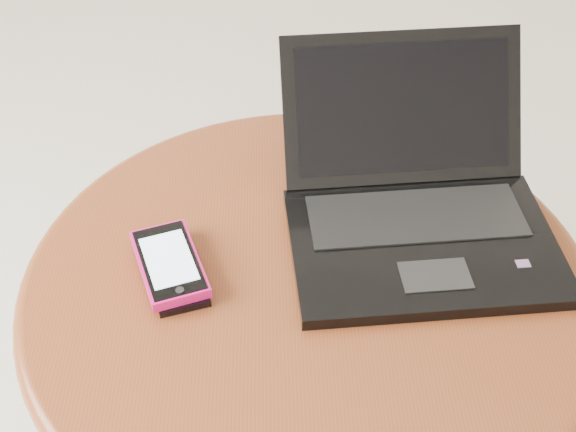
{
  "coord_description": "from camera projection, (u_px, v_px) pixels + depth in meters",
  "views": [
    {
      "loc": [
        -0.13,
        -0.67,
        1.2
      ],
      "look_at": [
        -0.11,
        -0.0,
        0.6
      ],
      "focal_mm": 48.48,
      "sensor_mm": 36.0,
      "label": 1
    }
  ],
  "objects": [
    {
      "name": "phone_black",
      "position": [
        176.0,
        275.0,
        0.91
      ],
      "size": [
        0.09,
        0.12,
        0.01
      ],
      "color": "black",
      "rests_on": "table"
    },
    {
      "name": "phone_pink",
      "position": [
        169.0,
        263.0,
        0.9
      ],
      "size": [
        0.1,
        0.14,
        0.02
      ],
      "color": "#D8146E",
      "rests_on": "phone_black"
    },
    {
      "name": "table",
      "position": [
        307.0,
        336.0,
        0.99
      ],
      "size": [
        0.68,
        0.68,
        0.54
      ],
      "color": "#592717",
      "rests_on": "ground"
    },
    {
      "name": "laptop",
      "position": [
        417.0,
        204.0,
        0.95
      ],
      "size": [
        0.34,
        0.35,
        0.18
      ],
      "color": "black",
      "rests_on": "table"
    }
  ]
}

